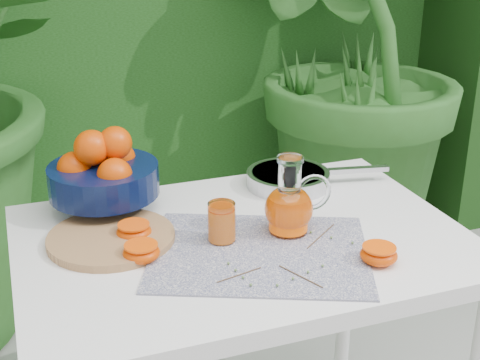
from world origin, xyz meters
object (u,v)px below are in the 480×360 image
object	(u,v)px
fruit_bowl	(103,173)
juice_pitcher	(290,206)
white_table	(243,268)
cutting_board	(111,238)
saute_pan	(289,178)

from	to	relation	value
fruit_bowl	juice_pitcher	distance (m)	0.46
white_table	cutting_board	distance (m)	0.31
fruit_bowl	juice_pitcher	size ratio (longest dim) A/B	1.81
white_table	juice_pitcher	size ratio (longest dim) A/B	5.52
fruit_bowl	saute_pan	world-z (taller)	fruit_bowl
white_table	saute_pan	world-z (taller)	saute_pan
saute_pan	fruit_bowl	bearing A→B (deg)	177.81
white_table	fruit_bowl	world-z (taller)	fruit_bowl
cutting_board	juice_pitcher	distance (m)	0.40
cutting_board	juice_pitcher	bearing A→B (deg)	-13.57
white_table	juice_pitcher	distance (m)	0.18
cutting_board	juice_pitcher	world-z (taller)	juice_pitcher
cutting_board	saute_pan	distance (m)	0.52
fruit_bowl	saute_pan	size ratio (longest dim) A/B	0.82
white_table	fruit_bowl	xyz separation A→B (m)	(-0.27, 0.25, 0.18)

